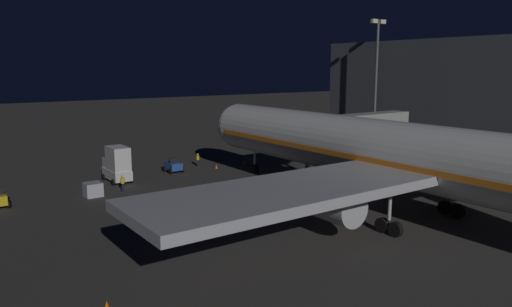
# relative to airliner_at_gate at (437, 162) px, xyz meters

# --- Properties ---
(ground_plane) EXTENTS (320.00, 320.00, 0.00)m
(ground_plane) POSITION_rel_airliner_at_gate_xyz_m (0.00, -12.26, -5.49)
(ground_plane) COLOR #383533
(airliner_at_gate) EXTENTS (49.38, 63.96, 17.66)m
(airliner_at_gate) POSITION_rel_airliner_at_gate_xyz_m (0.00, 0.00, 0.00)
(airliner_at_gate) COLOR silver
(airliner_at_gate) RESTS_ON ground_plane
(jet_bridge) EXTENTS (20.15, 3.40, 7.13)m
(jet_bridge) POSITION_rel_airliner_at_gate_xyz_m (-10.94, -21.10, 0.11)
(jet_bridge) COLOR #9E9E99
(jet_bridge) RESTS_ON ground_plane
(apron_floodlight_mast) EXTENTS (2.90, 0.50, 20.10)m
(apron_floodlight_mast) POSITION_rel_airliner_at_gate_xyz_m (-25.50, -28.49, 6.03)
(apron_floodlight_mast) COLOR #59595E
(apron_floodlight_mast) RESTS_ON ground_plane
(baggage_tug_lead) EXTENTS (1.86, 2.46, 1.95)m
(baggage_tug_lead) POSITION_rel_airliner_at_gate_xyz_m (7.76, -31.76, -4.71)
(baggage_tug_lead) COLOR #234C9E
(baggage_tug_lead) RESTS_ON ground_plane
(catering_truck) EXTENTS (2.36, 4.58, 4.12)m
(catering_truck) POSITION_rel_airliner_at_gate_xyz_m (15.20, -30.84, -3.46)
(catering_truck) COLOR silver
(catering_truck) RESTS_ON ground_plane
(baggage_container_near_belt) EXTENTS (1.66, 1.66, 1.41)m
(baggage_container_near_belt) POSITION_rel_airliner_at_gate_xyz_m (19.49, -26.03, -4.78)
(baggage_container_near_belt) COLOR #B7BABF
(baggage_container_near_belt) RESTS_ON ground_plane
(ground_crew_near_nose_gear) EXTENTS (0.40, 0.40, 1.77)m
(ground_crew_near_nose_gear) POSITION_rel_airliner_at_gate_xyz_m (16.39, -26.02, -4.51)
(ground_crew_near_nose_gear) COLOR black
(ground_crew_near_nose_gear) RESTS_ON ground_plane
(ground_crew_marshaller_fwd) EXTENTS (0.40, 0.40, 1.76)m
(ground_crew_marshaller_fwd) POSITION_rel_airliner_at_gate_xyz_m (3.56, -33.05, -4.52)
(ground_crew_marshaller_fwd) COLOR black
(ground_crew_marshaller_fwd) RESTS_ON ground_plane
(traffic_cone_nose_port) EXTENTS (0.36, 0.36, 0.55)m
(traffic_cone_nose_port) POSITION_rel_airliner_at_gate_xyz_m (-2.20, -30.61, -5.22)
(traffic_cone_nose_port) COLOR orange
(traffic_cone_nose_port) RESTS_ON ground_plane
(traffic_cone_nose_starboard) EXTENTS (0.36, 0.36, 0.55)m
(traffic_cone_nose_starboard) POSITION_rel_airliner_at_gate_xyz_m (2.20, -30.61, -5.22)
(traffic_cone_nose_starboard) COLOR orange
(traffic_cone_nose_starboard) RESTS_ON ground_plane
(traffic_cone_wingtip_svc_side) EXTENTS (0.36, 0.36, 0.55)m
(traffic_cone_wingtip_svc_side) POSITION_rel_airliner_at_gate_xyz_m (26.19, -2.04, -5.22)
(traffic_cone_wingtip_svc_side) COLOR orange
(traffic_cone_wingtip_svc_side) RESTS_ON ground_plane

